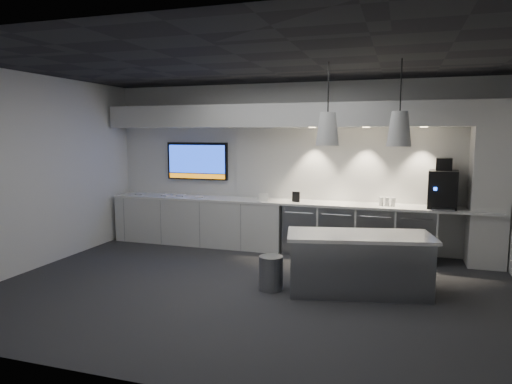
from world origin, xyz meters
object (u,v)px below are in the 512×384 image
(wall_tv, at_px, (197,161))
(bin, at_px, (271,273))
(island, at_px, (359,263))
(coffee_machine, at_px, (443,188))

(wall_tv, height_order, bin, wall_tv)
(wall_tv, distance_m, bin, 3.47)
(island, height_order, coffee_machine, coffee_machine)
(wall_tv, bearing_deg, coffee_machine, -3.18)
(coffee_machine, bearing_deg, island, -115.90)
(wall_tv, xyz_separation_m, island, (3.29, -2.13, -1.16))
(wall_tv, bearing_deg, island, -32.86)
(bin, bearing_deg, coffee_machine, 42.97)
(bin, relative_size, coffee_machine, 0.57)
(wall_tv, bearing_deg, bin, -47.53)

